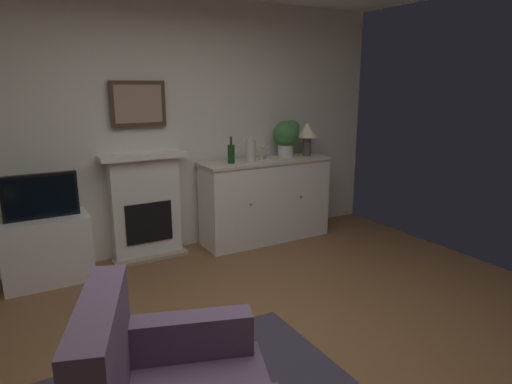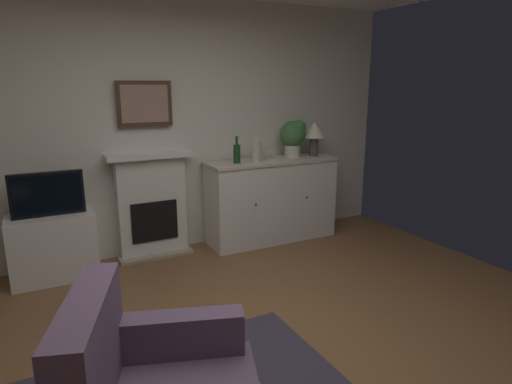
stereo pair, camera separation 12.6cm
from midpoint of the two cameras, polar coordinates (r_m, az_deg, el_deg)
name	(u,v)px [view 1 (the left image)]	position (r m, az deg, el deg)	size (l,w,h in m)	color
ground_plane	(280,367)	(3.12, 1.90, -21.89)	(5.47, 4.79, 0.10)	brown
wall_rear	(158,128)	(4.73, -13.39, 8.11)	(5.47, 0.06, 2.66)	silver
fireplace_unit	(146,206)	(4.69, -14.94, -1.77)	(0.87, 0.30, 1.10)	white
framed_picture	(138,104)	(4.58, -15.91, 11.00)	(0.55, 0.04, 0.45)	#473323
sideboard_cabinet	(266,200)	(5.05, 0.55, -1.04)	(1.53, 0.49, 0.95)	white
table_lamp	(307,132)	(5.22, 6.01, 7.77)	(0.26, 0.26, 0.40)	#4C4742
wine_bottle	(231,153)	(4.71, -4.04, 5.04)	(0.08, 0.08, 0.29)	#193F1E
wine_glass_left	(262,150)	(4.86, 0.03, 5.53)	(0.07, 0.07, 0.16)	silver
wine_glass_center	(267,148)	(4.97, 0.77, 5.71)	(0.07, 0.07, 0.16)	silver
vase_decorative	(251,149)	(4.78, -1.46, 5.59)	(0.11, 0.11, 0.28)	beige
tv_cabinet	(47,250)	(4.47, -26.38, -6.77)	(0.75, 0.42, 0.62)	white
tv_set	(40,196)	(4.31, -27.08, -0.50)	(0.62, 0.07, 0.40)	black
potted_plant_small	(287,135)	(5.12, 3.32, 7.44)	(0.30, 0.30, 0.43)	beige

